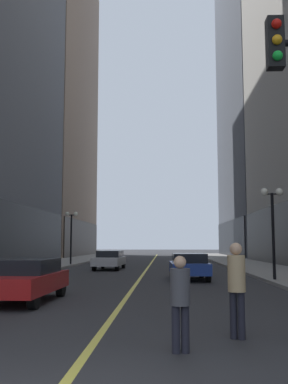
{
  "coord_description": "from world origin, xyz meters",
  "views": [
    {
      "loc": [
        1.31,
        -4.42,
        1.8
      ],
      "look_at": [
        -0.22,
        28.5,
        5.59
      ],
      "focal_mm": 42.18,
      "sensor_mm": 36.0,
      "label": 1
    }
  ],
  "objects_px": {
    "street_lamp_right_mid": "(272,213)",
    "pedestrian_in_tan_trench": "(237,282)",
    "pedestrian_with_orange_bag": "(180,296)",
    "street_lamp_left_far": "(71,226)",
    "car_red": "(25,278)",
    "car_blue": "(189,265)",
    "car_silver": "(110,259)"
  },
  "relations": [
    {
      "from": "street_lamp_right_mid",
      "to": "pedestrian_in_tan_trench",
      "type": "bearing_deg",
      "value": -106.37
    },
    {
      "from": "pedestrian_with_orange_bag",
      "to": "street_lamp_left_far",
      "type": "height_order",
      "value": "street_lamp_left_far"
    },
    {
      "from": "car_red",
      "to": "pedestrian_with_orange_bag",
      "type": "xyz_separation_m",
      "value": [
        4.63,
        -6.41,
        0.21
      ]
    },
    {
      "from": "car_red",
      "to": "street_lamp_left_far",
      "type": "xyz_separation_m",
      "value": [
        -3.33,
        22.71,
        2.54
      ]
    },
    {
      "from": "car_blue",
      "to": "street_lamp_right_mid",
      "type": "xyz_separation_m",
      "value": [
        3.9,
        -1.42,
        2.54
      ]
    },
    {
      "from": "car_red",
      "to": "car_blue",
      "type": "distance_m",
      "value": 10.44
    },
    {
      "from": "pedestrian_in_tan_trench",
      "to": "pedestrian_with_orange_bag",
      "type": "xyz_separation_m",
      "value": [
        -1.12,
        -1.15,
        -0.14
      ]
    },
    {
      "from": "pedestrian_in_tan_trench",
      "to": "street_lamp_left_far",
      "type": "distance_m",
      "value": 29.48
    },
    {
      "from": "street_lamp_left_far",
      "to": "car_red",
      "type": "bearing_deg",
      "value": -81.66
    },
    {
      "from": "car_silver",
      "to": "pedestrian_in_tan_trench",
      "type": "relative_size",
      "value": 2.64
    },
    {
      "from": "pedestrian_with_orange_bag",
      "to": "car_red",
      "type": "bearing_deg",
      "value": 125.84
    },
    {
      "from": "car_red",
      "to": "car_blue",
      "type": "xyz_separation_m",
      "value": [
        5.57,
        8.83,
        -0.0
      ]
    },
    {
      "from": "car_blue",
      "to": "car_silver",
      "type": "distance_m",
      "value": 10.26
    },
    {
      "from": "car_red",
      "to": "car_blue",
      "type": "height_order",
      "value": "same"
    },
    {
      "from": "street_lamp_left_far",
      "to": "street_lamp_right_mid",
      "type": "bearing_deg",
      "value": -50.1
    },
    {
      "from": "car_red",
      "to": "street_lamp_right_mid",
      "type": "distance_m",
      "value": 12.29
    },
    {
      "from": "car_red",
      "to": "car_silver",
      "type": "height_order",
      "value": "same"
    },
    {
      "from": "car_red",
      "to": "street_lamp_left_far",
      "type": "distance_m",
      "value": 23.1
    },
    {
      "from": "pedestrian_with_orange_bag",
      "to": "street_lamp_left_far",
      "type": "distance_m",
      "value": 30.28
    },
    {
      "from": "street_lamp_left_far",
      "to": "street_lamp_right_mid",
      "type": "height_order",
      "value": "same"
    },
    {
      "from": "car_blue",
      "to": "street_lamp_right_mid",
      "type": "bearing_deg",
      "value": -20.0
    },
    {
      "from": "pedestrian_in_tan_trench",
      "to": "pedestrian_with_orange_bag",
      "type": "distance_m",
      "value": 1.62
    },
    {
      "from": "car_silver",
      "to": "street_lamp_right_mid",
      "type": "xyz_separation_m",
      "value": [
        8.98,
        -10.34,
        2.54
      ]
    },
    {
      "from": "car_red",
      "to": "pedestrian_with_orange_bag",
      "type": "distance_m",
      "value": 7.91
    },
    {
      "from": "car_silver",
      "to": "street_lamp_right_mid",
      "type": "bearing_deg",
      "value": -49.01
    },
    {
      "from": "car_red",
      "to": "street_lamp_right_mid",
      "type": "bearing_deg",
      "value": 38.03
    },
    {
      "from": "car_red",
      "to": "pedestrian_in_tan_trench",
      "type": "xyz_separation_m",
      "value": [
        5.75,
        -5.25,
        0.35
      ]
    },
    {
      "from": "car_silver",
      "to": "street_lamp_right_mid",
      "type": "relative_size",
      "value": 1.08
    },
    {
      "from": "car_blue",
      "to": "street_lamp_left_far",
      "type": "relative_size",
      "value": 0.95
    },
    {
      "from": "street_lamp_left_far",
      "to": "pedestrian_in_tan_trench",
      "type": "bearing_deg",
      "value": -72.01
    },
    {
      "from": "pedestrian_with_orange_bag",
      "to": "car_silver",
      "type": "bearing_deg",
      "value": 99.73
    },
    {
      "from": "street_lamp_left_far",
      "to": "street_lamp_right_mid",
      "type": "relative_size",
      "value": 1.0
    }
  ]
}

